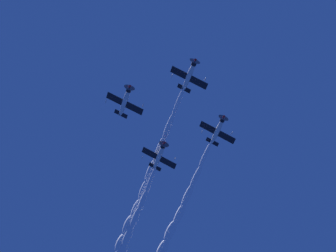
{
  "coord_description": "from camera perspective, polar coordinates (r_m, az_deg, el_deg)",
  "views": [
    {
      "loc": [
        30.27,
        27.05,
        1.91
      ],
      "look_at": [
        -5.74,
        -11.48,
        88.22
      ],
      "focal_mm": 46.22,
      "sensor_mm": 36.0,
      "label": 1
    }
  ],
  "objects": [
    {
      "name": "smoke_trail_left_wingman",
      "position": [
        126.94,
        -0.68,
        -15.76
      ],
      "size": [
        25.42,
        52.27,
        3.46
      ],
      "color": "white"
    },
    {
      "name": "airplane_right_wingman",
      "position": [
        97.11,
        -5.69,
        3.27
      ],
      "size": [
        8.41,
        8.1,
        3.65
      ],
      "color": "silver"
    },
    {
      "name": "smoke_trail_lead",
      "position": [
        118.64,
        -4.16,
        -10.77
      ],
      "size": [
        25.37,
        52.55,
        3.47
      ],
      "color": "white"
    },
    {
      "name": "airplane_slot_tail",
      "position": [
        104.58,
        -1.15,
        -3.96
      ],
      "size": [
        8.34,
        8.09,
        3.81
      ],
      "color": "silver"
    },
    {
      "name": "airplane_left_wingman",
      "position": [
        102.68,
        6.57,
        -0.57
      ],
      "size": [
        8.22,
        8.09,
        4.08
      ],
      "color": "silver"
    },
    {
      "name": "airplane_lead",
      "position": [
        96.89,
        2.83,
        6.69
      ],
      "size": [
        8.22,
        8.12,
        4.08
      ],
      "color": "silver"
    }
  ]
}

